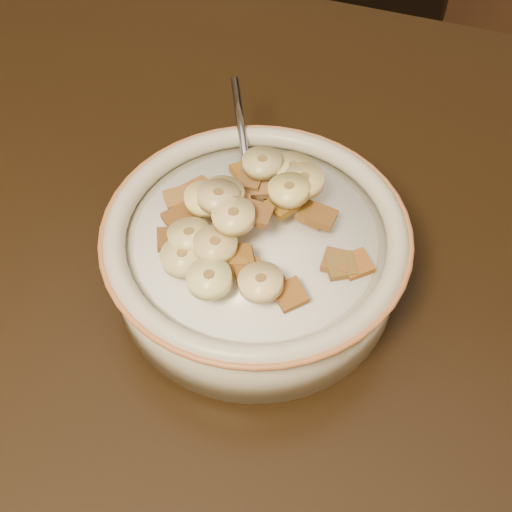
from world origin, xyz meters
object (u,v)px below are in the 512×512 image
(chair, at_px, (324,51))
(table, at_px, (27,246))
(spoon, at_px, (251,198))
(cereal_bowl, at_px, (256,258))

(chair, bearing_deg, table, -88.67)
(spoon, bearing_deg, chair, -107.36)
(table, height_order, chair, chair)
(cereal_bowl, bearing_deg, chair, 98.66)
(chair, relative_size, cereal_bowl, 4.04)
(table, height_order, cereal_bowl, cereal_bowl)
(cereal_bowl, height_order, spoon, spoon)
(spoon, bearing_deg, table, -10.80)
(chair, xyz_separation_m, spoon, (0.10, -0.72, 0.36))
(chair, height_order, cereal_bowl, chair)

